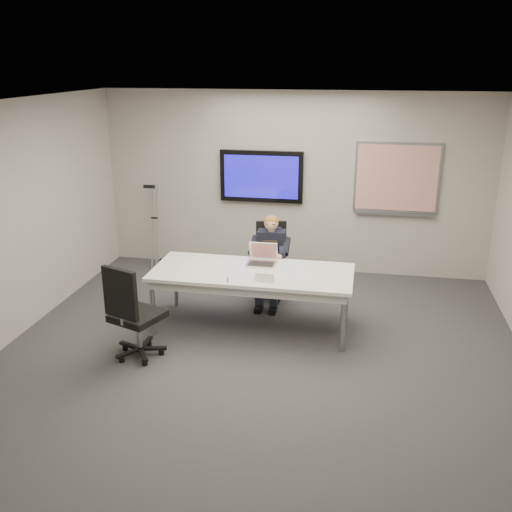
% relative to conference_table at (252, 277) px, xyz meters
% --- Properties ---
extents(floor, '(6.00, 6.00, 0.02)m').
position_rel_conference_table_xyz_m(floor, '(0.22, -0.76, -0.67)').
color(floor, '#38383A').
rests_on(floor, ground).
extents(ceiling, '(6.00, 6.00, 0.02)m').
position_rel_conference_table_xyz_m(ceiling, '(0.22, -0.76, 2.13)').
color(ceiling, silver).
rests_on(ceiling, wall_back).
extents(wall_back, '(6.00, 0.02, 2.80)m').
position_rel_conference_table_xyz_m(wall_back, '(0.22, 2.24, 0.73)').
color(wall_back, '#ACA79B').
rests_on(wall_back, ground).
extents(wall_front, '(6.00, 0.02, 2.80)m').
position_rel_conference_table_xyz_m(wall_front, '(0.22, -3.76, 0.73)').
color(wall_front, '#ACA79B').
rests_on(wall_front, ground).
extents(wall_left, '(0.02, 6.00, 2.80)m').
position_rel_conference_table_xyz_m(wall_left, '(-2.78, -0.76, 0.73)').
color(wall_left, '#ACA79B').
rests_on(wall_left, ground).
extents(conference_table, '(2.47, 1.04, 0.76)m').
position_rel_conference_table_xyz_m(conference_table, '(0.00, 0.00, 0.00)').
color(conference_table, silver).
rests_on(conference_table, ground).
extents(tv_display, '(1.30, 0.09, 0.80)m').
position_rel_conference_table_xyz_m(tv_display, '(-0.28, 2.18, 0.83)').
color(tv_display, black).
rests_on(tv_display, wall_back).
extents(whiteboard, '(1.25, 0.08, 1.10)m').
position_rel_conference_table_xyz_m(whiteboard, '(1.77, 2.21, 0.86)').
color(whiteboard, '#92939A').
rests_on(whiteboard, wall_back).
extents(office_chair_far, '(0.60, 0.60, 1.07)m').
position_rel_conference_table_xyz_m(office_chair_far, '(0.08, 1.00, -0.34)').
color(office_chair_far, black).
rests_on(office_chair_far, ground).
extents(office_chair_near, '(0.70, 0.70, 1.13)m').
position_rel_conference_table_xyz_m(office_chair_near, '(-1.14, -1.02, -0.32)').
color(office_chair_near, black).
rests_on(office_chair_near, ground).
extents(seated_person, '(0.39, 0.67, 1.23)m').
position_rel_conference_table_xyz_m(seated_person, '(0.09, 0.76, -0.18)').
color(seated_person, '#202436').
rests_on(seated_person, office_chair_far).
extents(crutch, '(0.41, 0.80, 1.48)m').
position_rel_conference_table_xyz_m(crutch, '(-1.98, 1.98, 0.03)').
color(crutch, '#A8ACB0').
rests_on(crutch, ground).
extents(laptop, '(0.37, 0.34, 0.26)m').
position_rel_conference_table_xyz_m(laptop, '(0.07, 0.29, 0.15)').
color(laptop, silver).
rests_on(laptop, conference_table).
extents(name_tent, '(0.23, 0.08, 0.09)m').
position_rel_conference_table_xyz_m(name_tent, '(0.21, -0.32, 0.13)').
color(name_tent, silver).
rests_on(name_tent, conference_table).
extents(pen, '(0.04, 0.14, 0.01)m').
position_rel_conference_table_xyz_m(pen, '(-0.22, -0.37, 0.09)').
color(pen, black).
rests_on(pen, conference_table).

